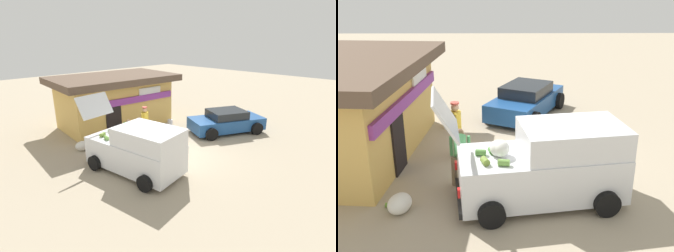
{
  "view_description": "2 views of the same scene",
  "coord_description": "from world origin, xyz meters",
  "views": [
    {
      "loc": [
        -8.32,
        -8.08,
        5.17
      ],
      "look_at": [
        0.37,
        0.59,
        0.99
      ],
      "focal_mm": 28.08,
      "sensor_mm": 36.0,
      "label": 1
    },
    {
      "loc": [
        -10.93,
        0.59,
        5.14
      ],
      "look_at": [
        0.53,
        0.45,
        0.84
      ],
      "focal_mm": 41.6,
      "sensor_mm": 36.0,
      "label": 2
    }
  ],
  "objects": [
    {
      "name": "ground_plane",
      "position": [
        0.0,
        0.0,
        0.0
      ],
      "size": [
        60.0,
        60.0,
        0.0
      ],
      "primitive_type": "plane",
      "color": "tan"
    },
    {
      "name": "storefront_bar",
      "position": [
        0.39,
        5.13,
        1.58
      ],
      "size": [
        7.32,
        4.92,
        3.02
      ],
      "color": "#E0B259",
      "rests_on": "ground_plane"
    },
    {
      "name": "delivery_van",
      "position": [
        -2.44,
        -0.52,
        0.96
      ],
      "size": [
        2.61,
        4.68,
        2.83
      ],
      "color": "silver",
      "rests_on": "ground_plane"
    },
    {
      "name": "parked_sedan",
      "position": [
        4.06,
        -0.4,
        0.62
      ],
      "size": [
        4.47,
        3.46,
        1.27
      ],
      "color": "#1E4C8C",
      "rests_on": "ground_plane"
    },
    {
      "name": "vendor_standing",
      "position": [
        0.07,
        1.97,
        1.02
      ],
      "size": [
        0.56,
        0.4,
        1.77
      ],
      "color": "#726047",
      "rests_on": "ground_plane"
    },
    {
      "name": "customer_bending",
      "position": [
        -1.5,
        1.7,
        0.86
      ],
      "size": [
        0.75,
        0.57,
        1.41
      ],
      "color": "#726047",
      "rests_on": "ground_plane"
    },
    {
      "name": "unloaded_banana_pile",
      "position": [
        -2.98,
        3.0,
        0.22
      ],
      "size": [
        0.79,
        0.75,
        0.45
      ],
      "color": "silver",
      "rests_on": "ground_plane"
    },
    {
      "name": "paint_bucket",
      "position": [
        2.56,
        2.59,
        0.2
      ],
      "size": [
        0.32,
        0.32,
        0.4
      ],
      "primitive_type": "cylinder",
      "color": "silver",
      "rests_on": "ground_plane"
    }
  ]
}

